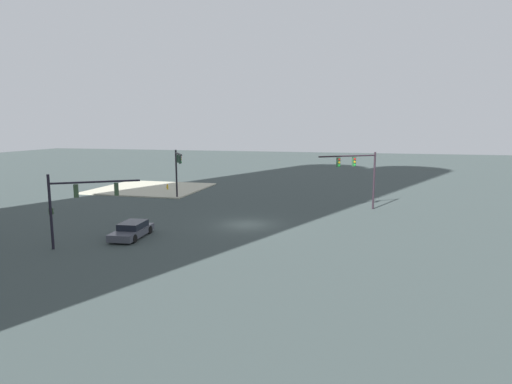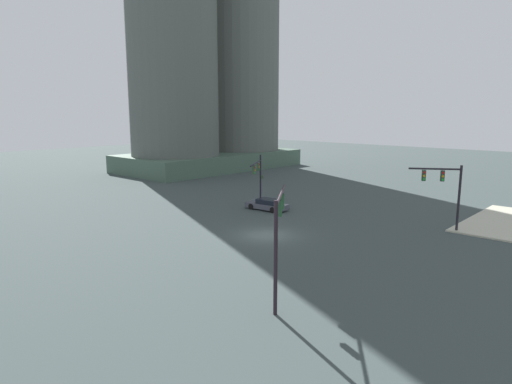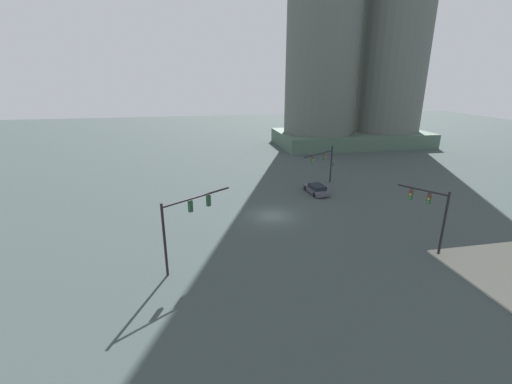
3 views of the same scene
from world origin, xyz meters
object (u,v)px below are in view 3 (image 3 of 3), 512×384
traffic_signal_near_corner (324,160)px  sedan_car_approaching (316,189)px  traffic_signal_cross_street (432,209)px  traffic_signal_opposite_side (184,217)px

traffic_signal_near_corner → sedan_car_approaching: bearing=23.9°
traffic_signal_cross_street → sedan_car_approaching: 18.05m
traffic_signal_cross_street → traffic_signal_near_corner: bearing=-28.9°
traffic_signal_opposite_side → sedan_car_approaching: traffic_signal_opposite_side is taller
traffic_signal_opposite_side → traffic_signal_cross_street: bearing=-39.3°
traffic_signal_opposite_side → sedan_car_approaching: (17.22, 15.77, -3.81)m
traffic_signal_near_corner → sedan_car_approaching: (-2.30, -3.44, -3.11)m
traffic_signal_cross_street → traffic_signal_opposite_side: bearing=52.7°
traffic_signal_opposite_side → traffic_signal_cross_street: traffic_signal_opposite_side is taller
traffic_signal_near_corner → traffic_signal_cross_street: 20.78m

